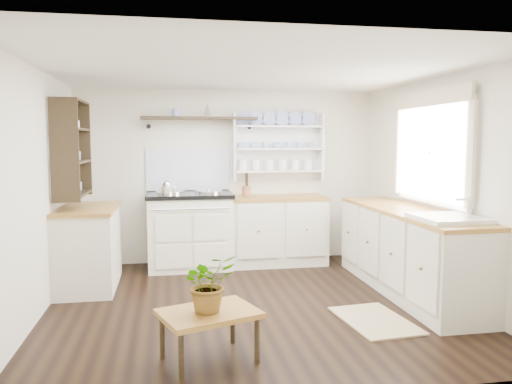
% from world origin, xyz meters
% --- Properties ---
extents(floor, '(4.00, 3.80, 0.01)m').
position_xyz_m(floor, '(0.00, 0.00, 0.00)').
color(floor, black).
rests_on(floor, ground).
extents(wall_back, '(4.00, 0.02, 2.30)m').
position_xyz_m(wall_back, '(0.00, 1.90, 1.15)').
color(wall_back, silver).
rests_on(wall_back, ground).
extents(wall_right, '(0.02, 3.80, 2.30)m').
position_xyz_m(wall_right, '(2.00, 0.00, 1.15)').
color(wall_right, silver).
rests_on(wall_right, ground).
extents(wall_left, '(0.02, 3.80, 2.30)m').
position_xyz_m(wall_left, '(-2.00, 0.00, 1.15)').
color(wall_left, silver).
rests_on(wall_left, ground).
extents(ceiling, '(4.00, 3.80, 0.01)m').
position_xyz_m(ceiling, '(0.00, 0.00, 2.30)').
color(ceiling, white).
rests_on(ceiling, wall_back).
extents(window, '(0.08, 1.55, 1.22)m').
position_xyz_m(window, '(1.95, 0.15, 1.56)').
color(window, white).
rests_on(window, wall_right).
extents(aga_cooker, '(1.08, 0.75, 1.00)m').
position_xyz_m(aga_cooker, '(-0.55, 1.57, 0.49)').
color(aga_cooker, white).
rests_on(aga_cooker, floor).
extents(back_cabinets, '(1.27, 0.63, 0.90)m').
position_xyz_m(back_cabinets, '(0.60, 1.60, 0.46)').
color(back_cabinets, silver).
rests_on(back_cabinets, floor).
extents(right_cabinets, '(0.62, 2.43, 0.90)m').
position_xyz_m(right_cabinets, '(1.70, 0.10, 0.46)').
color(right_cabinets, silver).
rests_on(right_cabinets, floor).
extents(belfast_sink, '(0.55, 0.60, 0.45)m').
position_xyz_m(belfast_sink, '(1.70, -0.65, 0.80)').
color(belfast_sink, white).
rests_on(belfast_sink, right_cabinets).
extents(left_cabinets, '(0.62, 1.13, 0.90)m').
position_xyz_m(left_cabinets, '(-1.70, 0.90, 0.46)').
color(left_cabinets, silver).
rests_on(left_cabinets, floor).
extents(plate_rack, '(1.20, 0.22, 0.90)m').
position_xyz_m(plate_rack, '(0.65, 1.86, 1.56)').
color(plate_rack, white).
rests_on(plate_rack, wall_back).
extents(high_shelf, '(1.50, 0.29, 0.16)m').
position_xyz_m(high_shelf, '(-0.40, 1.78, 1.91)').
color(high_shelf, black).
rests_on(high_shelf, wall_back).
extents(left_shelving, '(0.28, 0.80, 1.05)m').
position_xyz_m(left_shelving, '(-1.84, 0.90, 1.55)').
color(left_shelving, black).
rests_on(left_shelving, wall_left).
extents(kettle, '(0.17, 0.17, 0.20)m').
position_xyz_m(kettle, '(-0.83, 1.45, 1.03)').
color(kettle, silver).
rests_on(kettle, aga_cooker).
extents(utensil_crock, '(0.11, 0.11, 0.13)m').
position_xyz_m(utensil_crock, '(0.20, 1.68, 0.97)').
color(utensil_crock, '#9E5E3A').
rests_on(utensil_crock, back_cabinets).
extents(center_table, '(0.82, 0.70, 0.38)m').
position_xyz_m(center_table, '(-0.54, -1.21, 0.33)').
color(center_table, brown).
rests_on(center_table, floor).
extents(potted_plant, '(0.47, 0.44, 0.43)m').
position_xyz_m(potted_plant, '(-0.54, -1.21, 0.59)').
color(potted_plant, '#3F7233').
rests_on(potted_plant, center_table).
extents(floor_rug, '(0.63, 0.90, 0.02)m').
position_xyz_m(floor_rug, '(1.01, -0.67, 0.01)').
color(floor_rug, '#977157').
rests_on(floor_rug, floor).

